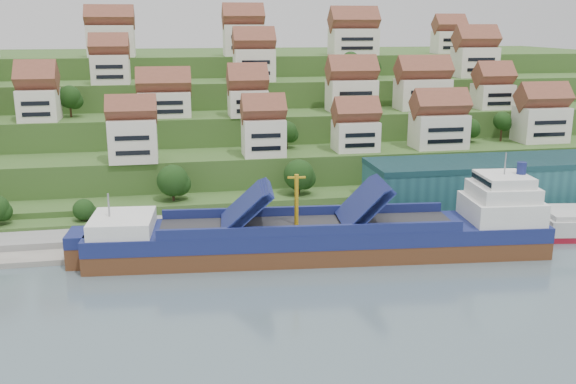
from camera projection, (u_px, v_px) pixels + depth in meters
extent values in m
plane|color=slate|center=(283.00, 255.00, 115.72)|extent=(300.00, 300.00, 0.00)
cube|color=gray|center=(365.00, 219.00, 133.21)|extent=(180.00, 14.00, 2.20)
cube|color=#2D4C1E|center=(234.00, 152.00, 196.95)|extent=(260.00, 128.00, 4.00)
cube|color=#2D4C1E|center=(232.00, 138.00, 200.80)|extent=(260.00, 118.00, 11.00)
cube|color=#2D4C1E|center=(230.00, 123.00, 207.51)|extent=(260.00, 102.00, 18.00)
cube|color=#2D4C1E|center=(227.00, 109.00, 214.22)|extent=(260.00, 86.00, 25.00)
cube|color=#2D4C1E|center=(225.00, 97.00, 222.00)|extent=(260.00, 68.00, 31.00)
cube|color=white|center=(133.00, 140.00, 140.07)|extent=(10.31, 7.03, 9.42)
cube|color=white|center=(264.00, 137.00, 146.70)|extent=(9.47, 7.62, 8.46)
cube|color=white|center=(355.00, 136.00, 152.67)|extent=(10.21, 7.73, 7.02)
cube|color=white|center=(439.00, 131.00, 156.02)|extent=(12.73, 8.26, 8.19)
cube|color=white|center=(541.00, 124.00, 164.13)|extent=(12.29, 8.31, 8.88)
cube|color=white|center=(39.00, 105.00, 152.21)|extent=(8.99, 8.98, 7.42)
cube|color=white|center=(165.00, 104.00, 158.83)|extent=(12.70, 7.90, 6.18)
cube|color=white|center=(248.00, 103.00, 159.76)|extent=(9.37, 8.56, 6.54)
cube|color=white|center=(351.00, 95.00, 168.31)|extent=(12.31, 8.36, 8.22)
cube|color=white|center=(422.00, 94.00, 171.93)|extent=(13.78, 8.18, 8.09)
cube|color=white|center=(492.00, 96.00, 173.73)|extent=(9.46, 8.04, 6.55)
cube|color=white|center=(111.00, 69.00, 167.87)|extent=(9.70, 7.30, 7.56)
cube|color=white|center=(254.00, 65.00, 175.30)|extent=(10.85, 7.79, 8.70)
cube|color=white|center=(475.00, 62.00, 189.11)|extent=(11.92, 8.47, 8.62)
cube|color=white|center=(111.00, 41.00, 184.94)|extent=(13.24, 7.51, 8.89)
cube|color=white|center=(243.00, 40.00, 191.08)|extent=(11.66, 8.15, 9.04)
cube|color=white|center=(353.00, 42.00, 197.00)|extent=(14.17, 8.73, 7.83)
cube|color=white|center=(449.00, 42.00, 206.26)|extent=(9.63, 7.05, 6.94)
ellipsoid|color=#1B3E14|center=(299.00, 175.00, 139.79)|extent=(6.72, 6.72, 6.72)
ellipsoid|color=#1B3E14|center=(173.00, 180.00, 135.21)|extent=(6.72, 6.72, 6.72)
ellipsoid|color=#1B3E14|center=(470.00, 128.00, 162.77)|extent=(4.89, 4.89, 4.89)
ellipsoid|color=#1B3E14|center=(502.00, 121.00, 163.88)|extent=(4.62, 4.62, 4.62)
ellipsoid|color=#1B3E14|center=(287.00, 132.00, 154.86)|extent=(5.19, 5.19, 5.19)
ellipsoid|color=#1B3E14|center=(27.00, 100.00, 157.12)|extent=(5.13, 5.13, 5.13)
ellipsoid|color=#1B3E14|center=(70.00, 97.00, 157.37)|extent=(5.61, 5.61, 5.61)
ellipsoid|color=#1B3E14|center=(257.00, 58.00, 178.30)|extent=(6.29, 6.29, 6.29)
ellipsoid|color=#1B3E14|center=(351.00, 61.00, 186.10)|extent=(5.24, 5.24, 5.24)
ellipsoid|color=#1B3E14|center=(372.00, 66.00, 185.64)|extent=(5.20, 5.20, 5.20)
ellipsoid|color=#1B3E14|center=(84.00, 210.00, 126.08)|extent=(4.28, 4.28, 4.28)
cube|color=#23595F|center=(505.00, 182.00, 139.18)|extent=(60.00, 15.00, 10.00)
cylinder|color=gray|center=(364.00, 202.00, 126.80)|extent=(0.16, 0.16, 8.00)
cube|color=maroon|center=(367.00, 185.00, 125.98)|extent=(1.20, 0.05, 0.80)
cube|color=#59321B|center=(319.00, 250.00, 115.32)|extent=(82.13, 19.54, 5.21)
cube|color=navy|center=(320.00, 232.00, 114.42)|extent=(82.14, 19.66, 2.71)
cube|color=white|center=(122.00, 224.00, 110.57)|extent=(11.42, 12.75, 2.71)
cube|color=#262628|center=(308.00, 225.00, 113.88)|extent=(52.87, 15.13, 0.31)
cube|color=navy|center=(243.00, 208.00, 111.91)|extent=(8.78, 12.15, 7.21)
cube|color=navy|center=(361.00, 204.00, 113.84)|extent=(8.39, 12.11, 7.62)
cylinder|color=gold|center=(296.00, 200.00, 112.51)|extent=(0.79, 0.79, 9.39)
cube|color=white|center=(501.00, 209.00, 116.66)|extent=(13.50, 12.93, 4.17)
cube|color=white|center=(503.00, 191.00, 115.80)|extent=(11.31, 11.50, 2.61)
cube|color=white|center=(504.00, 179.00, 115.24)|extent=(9.13, 10.08, 1.88)
cylinder|color=navy|center=(522.00, 168.00, 115.02)|extent=(1.81, 1.81, 2.29)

